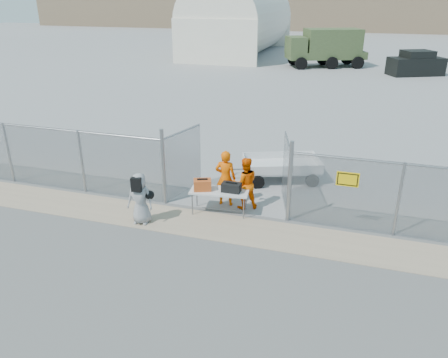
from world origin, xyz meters
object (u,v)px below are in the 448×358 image
(folding_table, at_px, (220,202))
(security_worker_left, at_px, (226,178))
(visitor, at_px, (140,199))
(utility_trailer, at_px, (281,168))
(security_worker_right, at_px, (245,183))

(folding_table, xyz_separation_m, security_worker_left, (0.01, 0.61, 0.54))
(visitor, bearing_deg, utility_trailer, 48.17)
(security_worker_right, bearing_deg, utility_trailer, -130.17)
(folding_table, bearing_deg, security_worker_right, 33.92)
(folding_table, relative_size, security_worker_left, 0.97)
(visitor, xyz_separation_m, utility_trailer, (3.36, 4.51, -0.36))
(security_worker_left, distance_m, utility_trailer, 2.96)
(folding_table, distance_m, visitor, 2.43)
(folding_table, distance_m, security_worker_right, 0.98)
(security_worker_left, height_order, utility_trailer, security_worker_left)
(folding_table, height_order, security_worker_left, security_worker_left)
(visitor, height_order, utility_trailer, visitor)
(security_worker_right, bearing_deg, visitor, 9.18)
(security_worker_right, relative_size, utility_trailer, 0.48)
(security_worker_left, bearing_deg, security_worker_right, 173.00)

